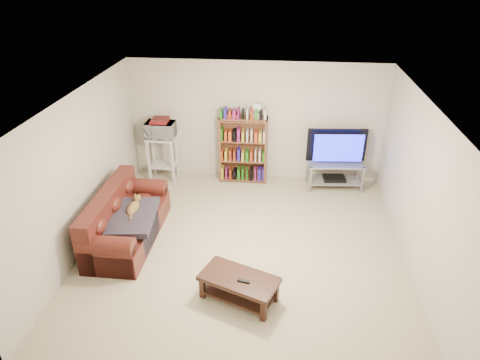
# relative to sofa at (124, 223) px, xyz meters

# --- Properties ---
(floor) EXTENTS (5.00, 5.00, 0.00)m
(floor) POSITION_rel_sofa_xyz_m (1.96, -0.05, -0.30)
(floor) COLOR #C4B892
(floor) RESTS_ON ground
(ceiling) EXTENTS (5.00, 5.00, 0.00)m
(ceiling) POSITION_rel_sofa_xyz_m (1.96, -0.05, 2.10)
(ceiling) COLOR white
(ceiling) RESTS_ON ground
(wall_back) EXTENTS (5.00, 0.00, 5.00)m
(wall_back) POSITION_rel_sofa_xyz_m (1.96, 2.45, 0.90)
(wall_back) COLOR beige
(wall_back) RESTS_ON ground
(wall_front) EXTENTS (5.00, 0.00, 5.00)m
(wall_front) POSITION_rel_sofa_xyz_m (1.96, -2.55, 0.90)
(wall_front) COLOR beige
(wall_front) RESTS_ON ground
(wall_left) EXTENTS (0.00, 5.00, 5.00)m
(wall_left) POSITION_rel_sofa_xyz_m (-0.54, -0.05, 0.90)
(wall_left) COLOR beige
(wall_left) RESTS_ON ground
(wall_right) EXTENTS (0.00, 5.00, 5.00)m
(wall_right) POSITION_rel_sofa_xyz_m (4.46, -0.05, 0.90)
(wall_right) COLOR beige
(wall_right) RESTS_ON ground
(sofa) EXTENTS (0.88, 1.98, 0.85)m
(sofa) POSITION_rel_sofa_xyz_m (0.00, 0.00, 0.00)
(sofa) COLOR #4E1B14
(sofa) RESTS_ON floor
(blanket) EXTENTS (0.84, 1.05, 0.18)m
(blanket) POSITION_rel_sofa_xyz_m (0.18, -0.14, 0.20)
(blanket) COLOR #2F2933
(blanket) RESTS_ON sofa
(cat) EXTENTS (0.22, 0.54, 0.16)m
(cat) POSITION_rel_sofa_xyz_m (0.18, 0.04, 0.26)
(cat) COLOR brown
(cat) RESTS_ON sofa
(coffee_table) EXTENTS (1.14, 0.85, 0.37)m
(coffee_table) POSITION_rel_sofa_xyz_m (2.01, -1.20, -0.04)
(coffee_table) COLOR black
(coffee_table) RESTS_ON floor
(remote) EXTENTS (0.17, 0.08, 0.02)m
(remote) POSITION_rel_sofa_xyz_m (2.08, -1.28, 0.08)
(remote) COLOR black
(remote) RESTS_ON coffee_table
(tv_stand) EXTENTS (1.10, 0.57, 0.53)m
(tv_stand) POSITION_rel_sofa_xyz_m (3.56, 2.13, 0.06)
(tv_stand) COLOR #999EA3
(tv_stand) RESTS_ON floor
(television) EXTENTS (1.16, 0.25, 0.66)m
(television) POSITION_rel_sofa_xyz_m (3.56, 2.13, 0.56)
(television) COLOR black
(television) RESTS_ON tv_stand
(dvd_player) EXTENTS (0.45, 0.33, 0.06)m
(dvd_player) POSITION_rel_sofa_xyz_m (3.56, 2.13, -0.11)
(dvd_player) COLOR black
(dvd_player) RESTS_ON tv_stand
(bookshelf) EXTENTS (0.95, 0.30, 1.36)m
(bookshelf) POSITION_rel_sofa_xyz_m (1.73, 2.23, 0.40)
(bookshelf) COLOR brown
(bookshelf) RESTS_ON floor
(shelf_clutter) EXTENTS (0.69, 0.21, 0.28)m
(shelf_clutter) POSITION_rel_sofa_xyz_m (1.83, 2.25, 1.16)
(shelf_clutter) COLOR silver
(shelf_clutter) RESTS_ON bookshelf
(microwave_stand) EXTENTS (0.58, 0.42, 0.92)m
(microwave_stand) POSITION_rel_sofa_xyz_m (0.09, 2.15, 0.28)
(microwave_stand) COLOR silver
(microwave_stand) RESTS_ON floor
(microwave) EXTENTS (0.57, 0.39, 0.31)m
(microwave) POSITION_rel_sofa_xyz_m (0.09, 2.15, 0.77)
(microwave) COLOR silver
(microwave) RESTS_ON microwave_stand
(game_boxes) EXTENTS (0.34, 0.29, 0.05)m
(game_boxes) POSITION_rel_sofa_xyz_m (0.09, 2.15, 0.95)
(game_boxes) COLOR maroon
(game_boxes) RESTS_ON microwave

